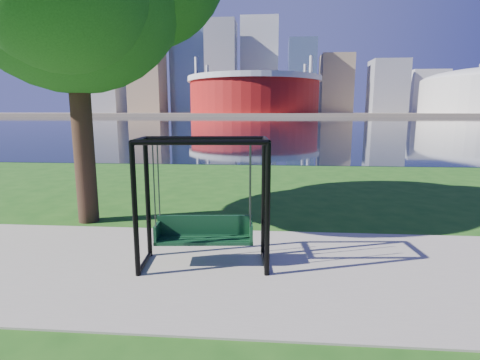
# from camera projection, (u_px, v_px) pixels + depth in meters

# --- Properties ---
(ground) EXTENTS (900.00, 900.00, 0.00)m
(ground) POSITION_uv_depth(u_px,v_px,m) (230.00, 257.00, 6.79)
(ground) COLOR #1E5114
(ground) RESTS_ON ground
(path) EXTENTS (120.00, 4.00, 0.03)m
(path) POSITION_uv_depth(u_px,v_px,m) (227.00, 268.00, 6.30)
(path) COLOR #9E937F
(path) RESTS_ON ground
(river) EXTENTS (900.00, 180.00, 0.02)m
(river) POSITION_uv_depth(u_px,v_px,m) (268.00, 121.00, 106.81)
(river) COLOR black
(river) RESTS_ON ground
(far_bank) EXTENTS (900.00, 228.00, 2.00)m
(far_bank) POSITION_uv_depth(u_px,v_px,m) (270.00, 114.00, 306.68)
(far_bank) COLOR #937F60
(far_bank) RESTS_ON ground
(stadium) EXTENTS (83.00, 83.00, 32.00)m
(stadium) POSITION_uv_depth(u_px,v_px,m) (254.00, 93.00, 235.49)
(stadium) COLOR maroon
(stadium) RESTS_ON far_bank
(skyline) EXTENTS (392.00, 66.00, 96.50)m
(skyline) POSITION_uv_depth(u_px,v_px,m) (266.00, 72.00, 313.92)
(skyline) COLOR gray
(skyline) RESTS_ON far_bank
(swing) EXTENTS (2.22, 1.11, 2.19)m
(swing) POSITION_uv_depth(u_px,v_px,m) (204.00, 206.00, 6.24)
(swing) COLOR black
(swing) RESTS_ON ground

